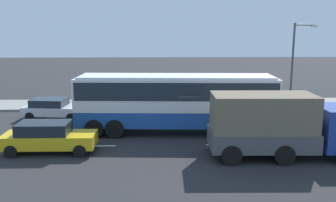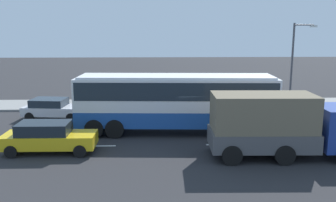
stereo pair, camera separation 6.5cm
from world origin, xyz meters
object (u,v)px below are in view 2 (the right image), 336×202
at_px(coach_bus, 176,97).
at_px(street_lamp, 295,59).
at_px(car_silver_hatch, 53,108).
at_px(pedestrian_near_curb, 152,94).
at_px(car_yellow_taxi, 48,137).
at_px(cargo_truck, 279,124).
at_px(pedestrian_at_crossing, 230,92).

relative_size(coach_bus, street_lamp, 1.84).
relative_size(car_silver_hatch, pedestrian_near_curb, 2.92).
bearing_deg(car_yellow_taxi, coach_bus, 27.43).
height_order(cargo_truck, pedestrian_near_curb, cargo_truck).
distance_m(car_silver_hatch, pedestrian_near_curb, 8.11).
height_order(coach_bus, pedestrian_near_curb, coach_bus).
xyz_separation_m(coach_bus, car_yellow_taxi, (-6.76, -3.43, -1.36)).
bearing_deg(pedestrian_at_crossing, car_yellow_taxi, 131.26).
xyz_separation_m(coach_bus, cargo_truck, (4.83, -4.49, -0.51)).
height_order(pedestrian_near_curb, street_lamp, street_lamp).
relative_size(car_silver_hatch, street_lamp, 0.67).
bearing_deg(pedestrian_near_curb, car_yellow_taxi, 82.15).
bearing_deg(street_lamp, pedestrian_near_curb, 173.62).
bearing_deg(pedestrian_at_crossing, cargo_truck, 178.09).
xyz_separation_m(car_silver_hatch, street_lamp, (18.16, 2.87, 3.18)).
distance_m(cargo_truck, pedestrian_at_crossing, 11.95).
bearing_deg(pedestrian_at_crossing, coach_bus, 145.14).
distance_m(coach_bus, car_silver_hatch, 9.38).
height_order(car_silver_hatch, street_lamp, street_lamp).
relative_size(cargo_truck, car_yellow_taxi, 1.53).
xyz_separation_m(pedestrian_near_curb, pedestrian_at_crossing, (6.31, -0.44, 0.16)).
bearing_deg(car_silver_hatch, pedestrian_near_curb, 37.17).
xyz_separation_m(coach_bus, car_silver_hatch, (-8.47, 3.77, -1.42)).
distance_m(car_yellow_taxi, pedestrian_near_curb, 12.49).
height_order(car_yellow_taxi, street_lamp, street_lamp).
relative_size(car_silver_hatch, pedestrian_at_crossing, 2.51).
bearing_deg(cargo_truck, pedestrian_near_curb, 118.49).
bearing_deg(street_lamp, car_silver_hatch, -171.02).
relative_size(coach_bus, car_yellow_taxi, 2.57).
relative_size(cargo_truck, pedestrian_near_curb, 4.78).
height_order(car_yellow_taxi, car_silver_hatch, car_yellow_taxi).
bearing_deg(coach_bus, pedestrian_near_curb, 103.56).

